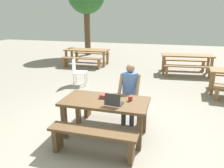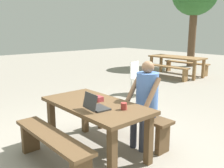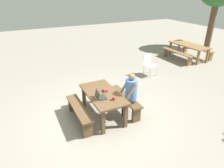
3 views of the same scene
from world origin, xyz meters
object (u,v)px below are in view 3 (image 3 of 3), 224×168
Objects in this scene: person_seated at (130,92)px; laptop at (100,96)px; plastic_chair at (149,64)px; picnic_table_mid at (189,46)px; picnic_table_front at (103,97)px; coffee_mug at (114,98)px; small_pouch at (105,90)px.

laptop is at bearing -98.35° from person_seated.
person_seated is at bearing -148.23° from plastic_chair.
picnic_table_mid is (-3.02, 6.19, -0.15)m from laptop.
picnic_table_mid is (-2.80, 6.02, 0.02)m from picnic_table_front.
picnic_table_front is 3.49m from plastic_chair.
coffee_mug is at bearing -125.99° from laptop.
laptop is 3.51× the size of coffee_mug.
laptop reaches higher than plastic_chair.
person_seated reaches higher than picnic_table_mid.
picnic_table_mid is at bearing 114.80° from small_pouch.
coffee_mug is at bearing 12.60° from picnic_table_front.
small_pouch is 6.53m from picnic_table_mid.
picnic_table_front is at bearing -159.92° from plastic_chair.
laptop reaches higher than picnic_table_mid.
picnic_table_mid is (-2.74, 5.92, -0.13)m from small_pouch.
person_seated is (0.40, 0.57, 0.00)m from small_pouch.
small_pouch is 1.54× the size of coffee_mug.
picnic_table_front is 0.78× the size of picnic_table_mid.
picnic_table_front is 1.84× the size of plastic_chair.
small_pouch is at bearing -159.90° from plastic_chair.
person_seated reaches higher than laptop.
coffee_mug is 0.10× the size of plastic_chair.
picnic_table_front is 1.25× the size of person_seated.
laptop is 0.37m from coffee_mug.
plastic_chair is (-2.23, 2.27, -0.30)m from person_seated.
picnic_table_front is at bearing -57.90° from small_pouch.
coffee_mug is 3.69m from plastic_chair.
plastic_chair is at bearing -49.80° from laptop.
person_seated is at bearing -92.33° from laptop.
plastic_chair reaches higher than coffee_mug.
laptop is 0.15× the size of picnic_table_mid.
coffee_mug is 0.07× the size of person_seated.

